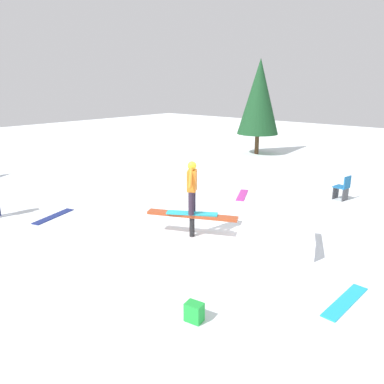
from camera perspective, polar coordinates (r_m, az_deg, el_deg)
ground_plane at (r=10.11m, az=-0.00°, el=-6.75°), size 60.00×60.00×0.00m
rail_feature at (r=9.91m, az=-0.00°, el=-3.85°), size 2.31×1.30×0.64m
snow_kicker_ramp at (r=9.72m, az=12.70°, el=-6.64°), size 2.27×2.13×0.47m
main_rider_on_rail at (r=9.66m, az=-0.00°, el=0.63°), size 1.30×0.95×1.41m
loose_snowboard_magenta at (r=13.79m, az=7.65°, el=-0.47°), size 0.88×1.41×0.02m
loose_snowboard_cyan at (r=7.86m, az=22.31°, el=-15.19°), size 0.37×1.52×0.02m
loose_snowboard_navy at (r=12.28m, az=-20.36°, el=-3.50°), size 0.70×1.52×0.02m
folding_chair at (r=14.06m, az=21.94°, el=0.51°), size 0.50×0.50×0.88m
backpack_on_snow at (r=6.75m, az=0.34°, el=-17.82°), size 0.33×0.26×0.34m
pine_tree_near at (r=21.73m, az=10.19°, el=14.07°), size 2.31×2.31×5.26m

